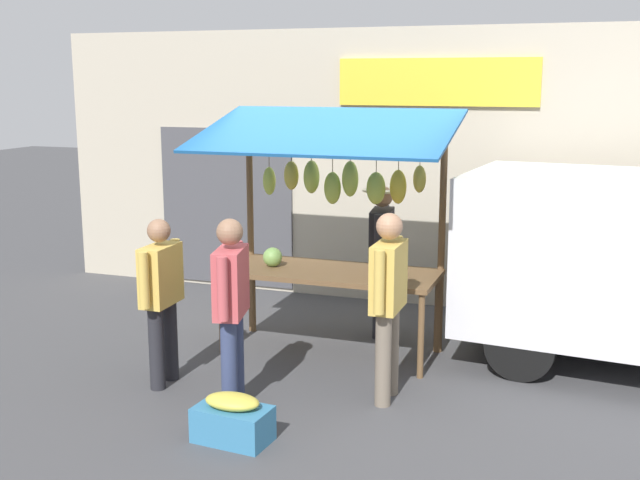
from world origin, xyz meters
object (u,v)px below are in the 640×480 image
at_px(vendor_with_sunhat, 381,248).
at_px(shopper_with_shopping_bag, 231,299).
at_px(produce_crate_near, 233,420).
at_px(market_stall, 332,203).
at_px(shopper_with_ponytail, 388,293).
at_px(shopper_in_grey_tee, 161,291).

distance_m(vendor_with_sunhat, shopper_with_shopping_bag, 2.41).
bearing_deg(produce_crate_near, shopper_with_shopping_bag, -64.75).
bearing_deg(produce_crate_near, market_stall, -91.36).
distance_m(vendor_with_sunhat, shopper_with_ponytail, 1.82).
relative_size(vendor_with_sunhat, shopper_with_ponytail, 0.99).
bearing_deg(shopper_with_ponytail, shopper_with_shopping_bag, 114.76).
distance_m(market_stall, produce_crate_near, 2.65).
bearing_deg(produce_crate_near, vendor_with_sunhat, -97.57).
bearing_deg(market_stall, shopper_with_shopping_bag, 77.75).
xyz_separation_m(shopper_with_shopping_bag, produce_crate_near, (-0.30, 0.63, -0.78)).
height_order(market_stall, shopper_in_grey_tee, market_stall).
distance_m(shopper_with_ponytail, shopper_in_grey_tee, 2.07).
relative_size(shopper_with_ponytail, produce_crate_near, 2.72).
distance_m(market_stall, shopper_in_grey_tee, 1.93).
distance_m(vendor_with_sunhat, shopper_in_grey_tee, 2.57).
bearing_deg(shopper_in_grey_tee, vendor_with_sunhat, -37.62).
height_order(market_stall, produce_crate_near, market_stall).
relative_size(shopper_in_grey_tee, produce_crate_near, 2.54).
height_order(vendor_with_sunhat, produce_crate_near, vendor_with_sunhat).
distance_m(shopper_in_grey_tee, shopper_with_shopping_bag, 0.85).
xyz_separation_m(vendor_with_sunhat, produce_crate_near, (0.39, 2.95, -0.81)).
bearing_deg(shopper_with_shopping_bag, vendor_with_sunhat, -29.91).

